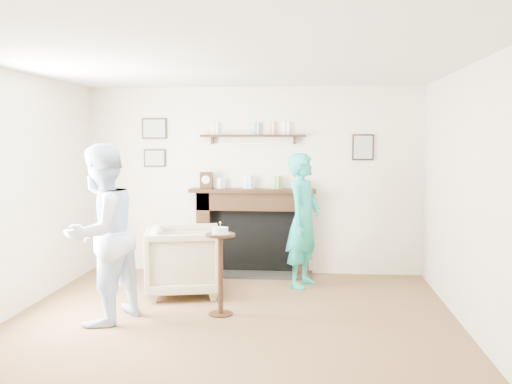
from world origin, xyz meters
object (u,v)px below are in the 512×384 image
(armchair, at_px, (185,294))
(man, at_px, (103,322))
(woman, at_px, (303,286))
(pedestal_table, at_px, (220,258))

(armchair, height_order, man, man)
(woman, bearing_deg, man, 150.50)
(woman, height_order, pedestal_table, pedestal_table)
(pedestal_table, bearing_deg, man, -162.87)
(armchair, bearing_deg, man, 138.85)
(man, bearing_deg, woman, 151.11)
(woman, relative_size, pedestal_table, 1.69)
(armchair, xyz_separation_m, woman, (1.37, 0.50, 0.00))
(armchair, distance_m, woman, 1.46)
(armchair, distance_m, pedestal_table, 1.10)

